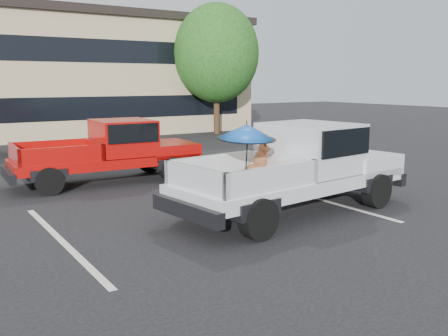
{
  "coord_description": "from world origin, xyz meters",
  "views": [
    {
      "loc": [
        -5.18,
        -6.58,
        2.76
      ],
      "look_at": [
        -0.6,
        0.47,
        1.3
      ],
      "focal_mm": 40.0,
      "sensor_mm": 36.0,
      "label": 1
    }
  ],
  "objects_px": {
    "tree_back": "(107,55)",
    "red_pickup": "(118,148)",
    "tree_right": "(216,53)",
    "silver_pickup": "(303,162)"
  },
  "relations": [
    {
      "from": "tree_back",
      "to": "red_pickup",
      "type": "height_order",
      "value": "tree_back"
    },
    {
      "from": "tree_right",
      "to": "silver_pickup",
      "type": "xyz_separation_m",
      "value": [
        -7.02,
        -14.65,
        -3.16
      ]
    },
    {
      "from": "tree_right",
      "to": "red_pickup",
      "type": "height_order",
      "value": "tree_right"
    },
    {
      "from": "tree_right",
      "to": "red_pickup",
      "type": "xyz_separation_m",
      "value": [
        -9.18,
        -9.47,
        -3.27
      ]
    },
    {
      "from": "tree_right",
      "to": "silver_pickup",
      "type": "bearing_deg",
      "value": -115.61
    },
    {
      "from": "tree_right",
      "to": "silver_pickup",
      "type": "height_order",
      "value": "tree_right"
    },
    {
      "from": "tree_right",
      "to": "red_pickup",
      "type": "relative_size",
      "value": 1.28
    },
    {
      "from": "red_pickup",
      "to": "tree_back",
      "type": "bearing_deg",
      "value": 73.34
    },
    {
      "from": "silver_pickup",
      "to": "tree_back",
      "type": "bearing_deg",
      "value": 73.17
    },
    {
      "from": "silver_pickup",
      "to": "red_pickup",
      "type": "xyz_separation_m",
      "value": [
        -2.16,
        5.18,
        -0.11
      ]
    }
  ]
}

